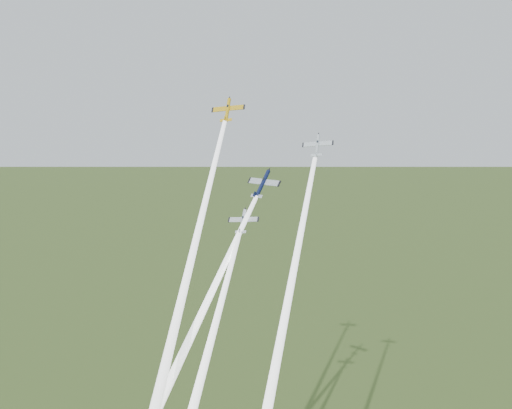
# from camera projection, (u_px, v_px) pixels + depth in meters

# --- Properties ---
(plane_yellow) EXTENTS (9.50, 7.33, 7.69)m
(plane_yellow) POSITION_uv_depth(u_px,v_px,m) (228.00, 110.00, 145.01)
(plane_yellow) COLOR gold
(smoke_trail_yellow) EXTENTS (11.88, 46.40, 58.04)m
(smoke_trail_yellow) POSITION_uv_depth(u_px,v_px,m) (189.00, 270.00, 127.12)
(smoke_trail_yellow) COLOR white
(plane_navy) EXTENTS (9.92, 8.12, 7.71)m
(plane_navy) POSITION_uv_depth(u_px,v_px,m) (262.00, 184.00, 140.60)
(plane_navy) COLOR #0C1437
(smoke_trail_navy) EXTENTS (9.34, 36.54, 45.33)m
(smoke_trail_navy) POSITION_uv_depth(u_px,v_px,m) (202.00, 314.00, 130.04)
(smoke_trail_navy) COLOR white
(plane_silver_right) EXTENTS (7.92, 6.00, 6.54)m
(plane_silver_right) POSITION_uv_depth(u_px,v_px,m) (317.00, 145.00, 134.77)
(plane_silver_right) COLOR silver
(smoke_trail_silver_right) EXTENTS (9.98, 46.43, 57.73)m
(smoke_trail_silver_right) POSITION_uv_depth(u_px,v_px,m) (284.00, 323.00, 117.26)
(smoke_trail_silver_right) COLOR white
(plane_silver_low) EXTENTS (8.15, 6.08, 6.86)m
(plane_silver_low) POSITION_uv_depth(u_px,v_px,m) (243.00, 221.00, 137.55)
(plane_silver_low) COLOR #ABB2B9
(smoke_trail_silver_low) EXTENTS (6.38, 33.76, 41.48)m
(smoke_trail_silver_low) POSITION_uv_depth(u_px,v_px,m) (208.00, 352.00, 124.95)
(smoke_trail_silver_low) COLOR white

